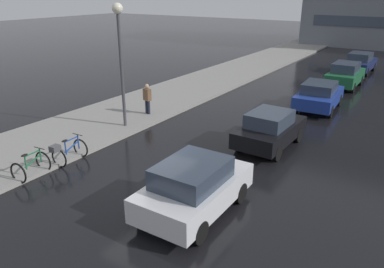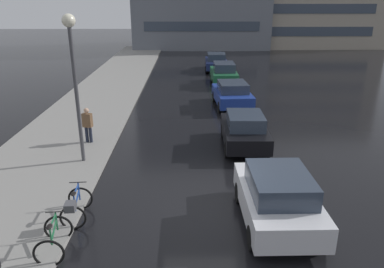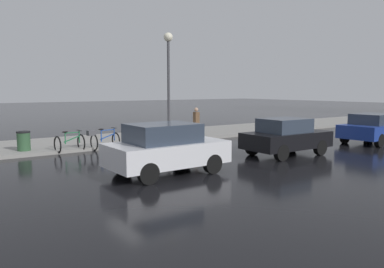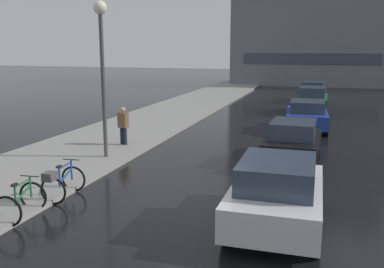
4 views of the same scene
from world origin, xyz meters
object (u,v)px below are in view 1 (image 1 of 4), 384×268
(bicycle_nearest, at_px, (31,166))
(car_white, at_px, (194,187))
(car_green, at_px, (345,75))
(pedestrian, at_px, (147,98))
(car_black, at_px, (270,129))
(car_navy, at_px, (360,62))
(streetlamp, at_px, (120,42))
(bicycle_second, at_px, (67,151))
(car_blue, at_px, (319,95))

(bicycle_nearest, bearing_deg, car_white, 12.16)
(car_green, bearing_deg, pedestrian, -120.36)
(car_black, bearing_deg, bicycle_nearest, -129.32)
(car_navy, distance_m, streetlamp, 20.91)
(bicycle_second, distance_m, car_black, 8.04)
(streetlamp, bearing_deg, car_white, -32.35)
(car_white, height_order, car_black, car_white)
(bicycle_nearest, relative_size, car_green, 0.30)
(car_white, xyz_separation_m, streetlamp, (-6.60, 4.18, 3.16))
(car_black, relative_size, streetlamp, 0.67)
(car_black, bearing_deg, car_blue, 88.33)
(bicycle_second, distance_m, pedestrian, 6.13)
(car_blue, xyz_separation_m, car_green, (0.05, 5.89, 0.06))
(car_navy, height_order, pedestrian, pedestrian)
(bicycle_nearest, bearing_deg, car_navy, 76.72)
(bicycle_second, distance_m, car_blue, 13.43)
(streetlamp, bearing_deg, bicycle_nearest, -82.84)
(car_green, height_order, car_navy, car_green)
(car_green, distance_m, streetlamp, 15.80)
(car_black, bearing_deg, streetlamp, -165.70)
(car_black, xyz_separation_m, streetlamp, (-6.51, -1.66, 3.22))
(car_black, relative_size, car_green, 0.95)
(bicycle_nearest, distance_m, pedestrian, 7.51)
(car_white, bearing_deg, bicycle_nearest, -167.84)
(bicycle_nearest, height_order, car_green, car_green)
(streetlamp, bearing_deg, car_blue, 50.23)
(car_white, bearing_deg, streetlamp, 147.65)
(bicycle_second, height_order, car_black, car_black)
(car_white, xyz_separation_m, pedestrian, (-6.86, 6.16, 0.12))
(car_white, distance_m, pedestrian, 9.22)
(bicycle_nearest, xyz_separation_m, streetlamp, (-0.68, 5.45, 3.58))
(bicycle_second, height_order, streetlamp, streetlamp)
(car_white, relative_size, car_navy, 0.94)
(bicycle_nearest, height_order, car_black, car_black)
(bicycle_second, height_order, car_navy, car_navy)
(bicycle_second, bearing_deg, car_navy, 76.31)
(car_blue, bearing_deg, car_green, 89.56)
(bicycle_second, distance_m, car_navy, 24.31)
(bicycle_nearest, xyz_separation_m, car_blue, (6.01, 13.50, 0.36))
(car_blue, bearing_deg, bicycle_second, -115.85)
(car_white, relative_size, car_black, 1.02)
(car_black, relative_size, car_blue, 0.93)
(streetlamp, bearing_deg, bicycle_second, -78.22)
(pedestrian, bearing_deg, streetlamp, -82.42)
(bicycle_second, height_order, car_green, car_green)
(car_blue, height_order, car_navy, car_navy)
(bicycle_second, xyz_separation_m, car_green, (5.90, 17.97, 0.34))
(bicycle_nearest, xyz_separation_m, car_white, (5.91, 1.27, 0.42))
(car_blue, height_order, car_green, car_green)
(car_white, height_order, streetlamp, streetlamp)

